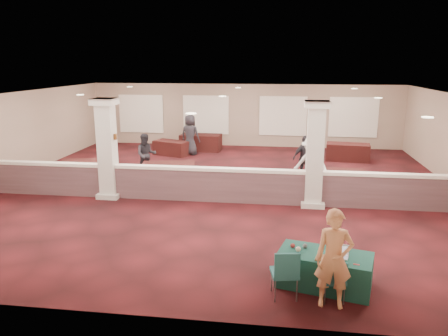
# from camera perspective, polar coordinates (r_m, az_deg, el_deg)

# --- Properties ---
(ground) EXTENTS (16.00, 16.00, 0.00)m
(ground) POSITION_cam_1_polar(r_m,az_deg,el_deg) (15.27, -0.20, -2.65)
(ground) COLOR #431014
(ground) RESTS_ON ground
(wall_back) EXTENTS (16.00, 0.04, 3.20)m
(wall_back) POSITION_cam_1_polar(r_m,az_deg,el_deg) (22.77, 2.63, 6.88)
(wall_back) COLOR gray
(wall_back) RESTS_ON ground
(wall_front) EXTENTS (16.00, 0.04, 3.20)m
(wall_front) POSITION_cam_1_polar(r_m,az_deg,el_deg) (7.34, -9.04, -8.08)
(wall_front) COLOR gray
(wall_front) RESTS_ON ground
(wall_left) EXTENTS (0.04, 16.00, 3.20)m
(wall_left) POSITION_cam_1_polar(r_m,az_deg,el_deg) (17.86, -26.59, 3.55)
(wall_left) COLOR gray
(wall_left) RESTS_ON ground
(ceiling) EXTENTS (16.00, 16.00, 0.02)m
(ceiling) POSITION_cam_1_polar(r_m,az_deg,el_deg) (14.70, -0.21, 9.41)
(ceiling) COLOR white
(ceiling) RESTS_ON wall_back
(partition_wall) EXTENTS (15.60, 0.28, 1.10)m
(partition_wall) POSITION_cam_1_polar(r_m,az_deg,el_deg) (13.69, -1.08, -2.12)
(partition_wall) COLOR #4D3439
(partition_wall) RESTS_ON ground
(column_left) EXTENTS (0.72, 0.72, 3.20)m
(column_left) POSITION_cam_1_polar(r_m,az_deg,el_deg) (14.39, -15.01, 2.57)
(column_left) COLOR beige
(column_left) RESTS_ON ground
(column_right) EXTENTS (0.72, 0.72, 3.20)m
(column_right) POSITION_cam_1_polar(r_m,az_deg,el_deg) (13.32, 11.77, 1.87)
(column_right) COLOR beige
(column_right) RESTS_ON ground
(sconce_left) EXTENTS (0.12, 0.12, 0.18)m
(sconce_left) POSITION_cam_1_polar(r_m,az_deg,el_deg) (14.44, -16.13, 4.00)
(sconce_left) COLOR brown
(sconce_left) RESTS_ON column_left
(sconce_right) EXTENTS (0.12, 0.12, 0.18)m
(sconce_right) POSITION_cam_1_polar(r_m,az_deg,el_deg) (14.23, -14.06, 3.98)
(sconce_right) COLOR brown
(sconce_right) RESTS_ON column_left
(near_table) EXTENTS (1.94, 1.29, 0.68)m
(near_table) POSITION_cam_1_polar(r_m,az_deg,el_deg) (8.98, 12.97, -12.85)
(near_table) COLOR #103E37
(near_table) RESTS_ON ground
(conf_chair_main) EXTENTS (0.47, 0.47, 0.83)m
(conf_chair_main) POSITION_cam_1_polar(r_m,az_deg,el_deg) (8.41, 14.21, -13.68)
(conf_chair_main) COLOR #1D5357
(conf_chair_main) RESTS_ON ground
(conf_chair_side) EXTENTS (0.57, 0.57, 0.97)m
(conf_chair_side) POSITION_cam_1_polar(r_m,az_deg,el_deg) (8.31, 8.04, -13.11)
(conf_chair_side) COLOR #1D5357
(conf_chair_side) RESTS_ON ground
(woman) EXTENTS (0.66, 0.45, 1.82)m
(woman) POSITION_cam_1_polar(r_m,az_deg,el_deg) (8.12, 14.16, -11.45)
(woman) COLOR tan
(woman) RESTS_ON ground
(far_table_front_left) EXTENTS (2.01, 1.27, 0.76)m
(far_table_front_left) POSITION_cam_1_polar(r_m,az_deg,el_deg) (16.91, -17.46, -0.35)
(far_table_front_left) COLOR black
(far_table_front_left) RESTS_ON ground
(far_table_front_center) EXTENTS (2.01, 1.27, 0.76)m
(far_table_front_center) POSITION_cam_1_polar(r_m,az_deg,el_deg) (15.85, -7.23, -0.73)
(far_table_front_center) COLOR black
(far_table_front_center) RESTS_ON ground
(far_table_front_right) EXTENTS (1.78, 0.97, 0.70)m
(far_table_front_right) POSITION_cam_1_polar(r_m,az_deg,el_deg) (15.45, 14.81, -1.57)
(far_table_front_right) COLOR black
(far_table_front_right) RESTS_ON ground
(far_table_back_left) EXTENTS (1.84, 1.37, 0.67)m
(far_table_back_left) POSITION_cam_1_polar(r_m,az_deg,el_deg) (20.81, -6.87, 2.63)
(far_table_back_left) COLOR black
(far_table_back_left) RESTS_ON ground
(far_table_back_center) EXTENTS (2.03, 1.09, 0.80)m
(far_table_back_center) POSITION_cam_1_polar(r_m,az_deg,el_deg) (21.72, -3.05, 3.35)
(far_table_back_center) COLOR black
(far_table_back_center) RESTS_ON ground
(far_table_back_right) EXTENTS (1.96, 1.13, 0.76)m
(far_table_back_right) POSITION_cam_1_polar(r_m,az_deg,el_deg) (20.27, 15.85, 2.03)
(far_table_back_right) COLOR black
(far_table_back_right) RESTS_ON ground
(attendee_a) EXTENTS (0.88, 0.67, 1.63)m
(attendee_a) POSITION_cam_1_polar(r_m,az_deg,el_deg) (17.12, -10.13, 1.73)
(attendee_a) COLOR black
(attendee_a) RESTS_ON ground
(attendee_b) EXTENTS (1.33, 0.96, 1.89)m
(attendee_b) POSITION_cam_1_polar(r_m,az_deg,el_deg) (14.93, 11.28, 0.43)
(attendee_b) COLOR silver
(attendee_b) RESTS_ON ground
(attendee_c) EXTENTS (1.09, 0.92, 1.68)m
(attendee_c) POSITION_cam_1_polar(r_m,az_deg,el_deg) (16.40, 10.45, 1.30)
(attendee_c) COLOR black
(attendee_c) RESTS_ON ground
(attendee_d) EXTENTS (1.04, 0.73, 1.91)m
(attendee_d) POSITION_cam_1_polar(r_m,az_deg,el_deg) (20.66, -4.44, 4.35)
(attendee_d) COLOR black
(attendee_d) RESTS_ON ground
(laptop_base) EXTENTS (0.35, 0.28, 0.02)m
(laptop_base) POSITION_cam_1_polar(r_m,az_deg,el_deg) (8.76, 14.89, -11.14)
(laptop_base) COLOR #B8B8BD
(laptop_base) RESTS_ON near_table
(laptop_screen) EXTENTS (0.30, 0.08, 0.21)m
(laptop_screen) POSITION_cam_1_polar(r_m,az_deg,el_deg) (8.81, 15.02, -10.20)
(laptop_screen) COLOR #B8B8BD
(laptop_screen) RESTS_ON near_table
(screen_glow) EXTENTS (0.27, 0.07, 0.18)m
(screen_glow) POSITION_cam_1_polar(r_m,az_deg,el_deg) (8.81, 15.01, -10.30)
(screen_glow) COLOR silver
(screen_glow) RESTS_ON near_table
(knitting) EXTENTS (0.43, 0.36, 0.03)m
(knitting) POSITION_cam_1_polar(r_m,az_deg,el_deg) (8.62, 13.16, -11.44)
(knitting) COLOR #B15C1C
(knitting) RESTS_ON near_table
(yarn_cream) EXTENTS (0.10, 0.10, 0.10)m
(yarn_cream) POSITION_cam_1_polar(r_m,az_deg,el_deg) (8.81, 9.66, -10.41)
(yarn_cream) COLOR #F0DDC6
(yarn_cream) RESTS_ON near_table
(yarn_red) EXTENTS (0.09, 0.09, 0.09)m
(yarn_red) POSITION_cam_1_polar(r_m,az_deg,el_deg) (8.96, 8.97, -9.98)
(yarn_red) COLOR maroon
(yarn_red) RESTS_ON near_table
(yarn_grey) EXTENTS (0.10, 0.10, 0.10)m
(yarn_grey) POSITION_cam_1_polar(r_m,az_deg,el_deg) (8.98, 10.54, -9.99)
(yarn_grey) COLOR #4B4B50
(yarn_grey) RESTS_ON near_table
(scissors) EXTENTS (0.12, 0.05, 0.01)m
(scissors) POSITION_cam_1_polar(r_m,az_deg,el_deg) (8.55, 16.92, -11.97)
(scissors) COLOR red
(scissors) RESTS_ON near_table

